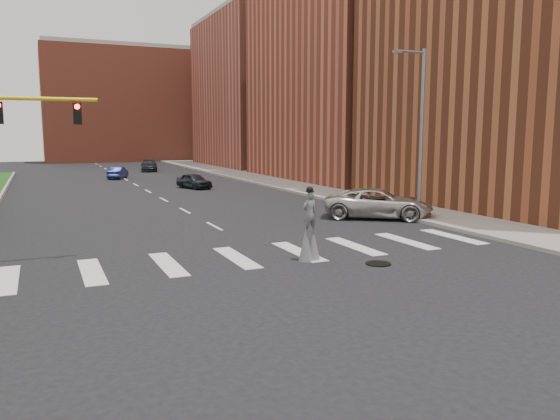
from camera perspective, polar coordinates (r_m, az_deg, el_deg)
name	(u,v)px	position (r m, az deg, el deg)	size (l,w,h in m)	color
ground_plane	(279,260)	(20.09, -0.15, -5.27)	(160.00, 160.00, 0.00)	black
sidewalk_right	(295,185)	(47.70, 1.54, 2.61)	(5.00, 90.00, 0.18)	gray
manhole	(378,264)	(19.79, 10.23, -5.54)	(0.90, 0.90, 0.04)	black
building_near	(546,31)	(40.03, 26.01, 16.44)	(16.00, 20.00, 22.00)	brown
building_mid	(360,58)	(56.92, 8.33, 15.43)	(16.00, 22.00, 24.00)	#A74B34
building_far	(267,94)	(78.03, -1.32, 12.02)	(16.00, 22.00, 20.00)	#AE5340
building_backdrop	(125,107)	(96.99, -15.87, 10.36)	(26.00, 14.00, 18.00)	#A74B34
streetlight	(420,128)	(30.38, 14.44, 8.32)	(2.05, 0.20, 9.00)	slate
stilt_performer	(309,233)	(19.88, 3.10, -2.41)	(0.84, 0.57, 2.73)	black
suv_crossing	(378,203)	(30.26, 10.23, 0.68)	(2.68, 5.82, 1.62)	#B7B4AD
car_near	(194,181)	(46.29, -8.98, 3.02)	(1.50, 3.73, 1.27)	black
car_mid	(118,173)	(57.94, -16.59, 3.76)	(1.28, 3.68, 1.21)	navy
car_far	(149,166)	(68.20, -13.52, 4.53)	(1.88, 4.64, 1.35)	black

